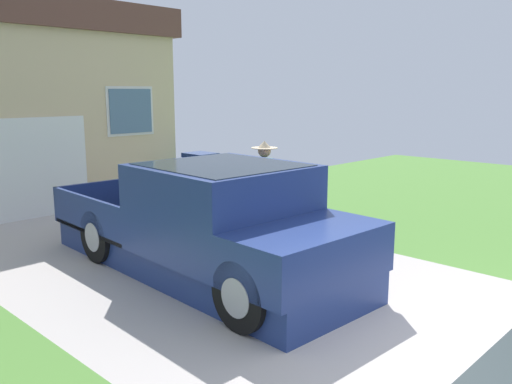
# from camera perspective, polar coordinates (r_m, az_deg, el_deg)

# --- Properties ---
(pickup_truck) EXTENTS (2.22, 5.36, 1.61)m
(pickup_truck) POSITION_cam_1_polar(r_m,az_deg,el_deg) (7.32, -4.28, -3.79)
(pickup_truck) COLOR navy
(pickup_truck) RESTS_ON ground
(person_with_hat) EXTENTS (0.51, 0.43, 1.76)m
(person_with_hat) POSITION_cam_1_polar(r_m,az_deg,el_deg) (8.81, 0.90, 0.55)
(person_with_hat) COLOR black
(person_with_hat) RESTS_ON ground
(handbag) EXTENTS (0.40, 0.19, 0.43)m
(handbag) POSITION_cam_1_polar(r_m,az_deg,el_deg) (8.75, 2.19, -5.36)
(handbag) COLOR #B24C56
(handbag) RESTS_ON ground
(wheeled_trash_bin) EXTENTS (0.60, 0.72, 1.11)m
(wheeled_trash_bin) POSITION_cam_1_polar(r_m,az_deg,el_deg) (12.76, -5.96, 1.94)
(wheeled_trash_bin) COLOR navy
(wheeled_trash_bin) RESTS_ON ground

